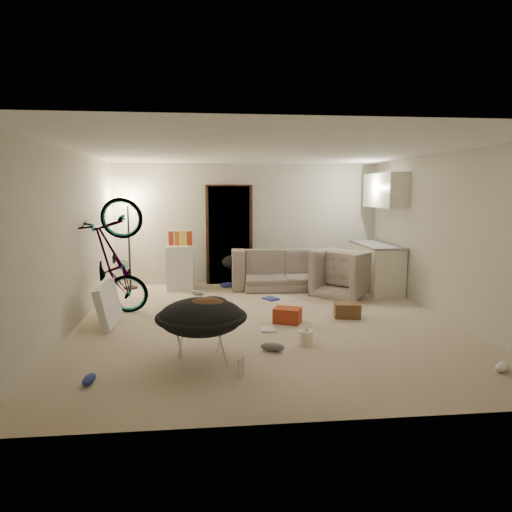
{
  "coord_description": "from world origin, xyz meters",
  "views": [
    {
      "loc": [
        -0.84,
        -6.53,
        1.92
      ],
      "look_at": [
        -0.09,
        0.6,
        0.91
      ],
      "focal_mm": 32.0,
      "sensor_mm": 36.0,
      "label": 1
    }
  ],
  "objects": [
    {
      "name": "floor",
      "position": [
        0.0,
        0.0,
        -0.01
      ],
      "size": [
        5.5,
        6.0,
        0.02
      ],
      "primitive_type": "cube",
      "color": "#C2B095",
      "rests_on": "ground"
    },
    {
      "name": "ceiling",
      "position": [
        0.0,
        0.0,
        2.51
      ],
      "size": [
        5.5,
        6.0,
        0.02
      ],
      "primitive_type": "cube",
      "color": "white",
      "rests_on": "wall_back"
    },
    {
      "name": "wall_back",
      "position": [
        0.0,
        3.01,
        1.25
      ],
      "size": [
        5.5,
        0.02,
        2.5
      ],
      "primitive_type": "cube",
      "color": "beige",
      "rests_on": "floor"
    },
    {
      "name": "wall_front",
      "position": [
        0.0,
        -3.01,
        1.25
      ],
      "size": [
        5.5,
        0.02,
        2.5
      ],
      "primitive_type": "cube",
      "color": "beige",
      "rests_on": "floor"
    },
    {
      "name": "wall_left",
      "position": [
        -2.76,
        0.0,
        1.25
      ],
      "size": [
        0.02,
        6.0,
        2.5
      ],
      "primitive_type": "cube",
      "color": "beige",
      "rests_on": "floor"
    },
    {
      "name": "wall_right",
      "position": [
        2.76,
        0.0,
        1.25
      ],
      "size": [
        0.02,
        6.0,
        2.5
      ],
      "primitive_type": "cube",
      "color": "beige",
      "rests_on": "floor"
    },
    {
      "name": "doorway",
      "position": [
        -0.4,
        2.97,
        1.02
      ],
      "size": [
        0.85,
        0.1,
        2.04
      ],
      "primitive_type": "cube",
      "color": "black",
      "rests_on": "floor"
    },
    {
      "name": "door_trim",
      "position": [
        -0.4,
        2.94,
        1.02
      ],
      "size": [
        0.97,
        0.04,
        2.1
      ],
      "primitive_type": "cube",
      "color": "#311D11",
      "rests_on": "floor"
    },
    {
      "name": "floor_lamp",
      "position": [
        -2.4,
        2.65,
        1.31
      ],
      "size": [
        0.28,
        0.28,
        1.81
      ],
      "color": "black",
      "rests_on": "floor"
    },
    {
      "name": "kitchen_counter",
      "position": [
        2.43,
        2.0,
        0.44
      ],
      "size": [
        0.6,
        1.5,
        0.88
      ],
      "primitive_type": "cube",
      "color": "silver",
      "rests_on": "floor"
    },
    {
      "name": "counter_top",
      "position": [
        2.43,
        2.0,
        0.9
      ],
      "size": [
        0.64,
        1.54,
        0.04
      ],
      "primitive_type": "cube",
      "color": "gray",
      "rests_on": "kitchen_counter"
    },
    {
      "name": "kitchen_uppers",
      "position": [
        2.56,
        2.0,
        1.95
      ],
      "size": [
        0.38,
        1.4,
        0.65
      ],
      "primitive_type": "cube",
      "color": "silver",
      "rests_on": "wall_right"
    },
    {
      "name": "sofa",
      "position": [
        0.66,
        2.45,
        0.3
      ],
      "size": [
        2.09,
        0.84,
        0.61
      ],
      "primitive_type": "imported",
      "rotation": [
        0.0,
        0.0,
        3.13
      ],
      "color": "#3C443D",
      "rests_on": "floor"
    },
    {
      "name": "armchair",
      "position": [
        1.79,
        1.67,
        0.32
      ],
      "size": [
        1.29,
        1.29,
        0.63
      ],
      "primitive_type": "imported",
      "rotation": [
        0.0,
        0.0,
        2.32
      ],
      "color": "#3C443D",
      "rests_on": "floor"
    },
    {
      "name": "bicycle",
      "position": [
        -2.3,
        0.66,
        0.49
      ],
      "size": [
        1.91,
        0.92,
        1.08
      ],
      "primitive_type": "imported",
      "rotation": [
        0.0,
        -0.17,
        1.51
      ],
      "color": "black",
      "rests_on": "floor"
    },
    {
      "name": "book_asset",
      "position": [
        -0.55,
        -2.05,
        0.01
      ],
      "size": [
        0.26,
        0.24,
        0.02
      ],
      "primitive_type": "imported",
      "rotation": [
        0.0,
        0.0,
        1.05
      ],
      "color": "#A63518",
      "rests_on": "floor"
    },
    {
      "name": "mini_fridge",
      "position": [
        -1.4,
        2.55,
        0.43
      ],
      "size": [
        0.52,
        0.52,
        0.87
      ],
      "primitive_type": "cube",
      "rotation": [
        0.0,
        0.0,
        -0.02
      ],
      "color": "white",
      "rests_on": "floor"
    },
    {
      "name": "snack_box_0",
      "position": [
        -1.57,
        2.55,
        1.0
      ],
      "size": [
        0.1,
        0.07,
        0.3
      ],
      "primitive_type": "cube",
      "rotation": [
        0.0,
        0.0,
        0.03
      ],
      "color": "#A63518",
      "rests_on": "mini_fridge"
    },
    {
      "name": "snack_box_1",
      "position": [
        -1.45,
        2.55,
        1.0
      ],
      "size": [
        0.1,
        0.07,
        0.3
      ],
      "primitive_type": "cube",
      "rotation": [
        0.0,
        0.0,
        -0.05
      ],
      "color": "#C16018",
      "rests_on": "mini_fridge"
    },
    {
      "name": "snack_box_2",
      "position": [
        -1.33,
        2.55,
        1.0
      ],
      "size": [
        0.1,
        0.07,
        0.3
      ],
      "primitive_type": "cube",
      "rotation": [
        0.0,
        0.0,
        0.0
      ],
      "color": "gold",
      "rests_on": "mini_fridge"
    },
    {
      "name": "snack_box_3",
      "position": [
        -1.21,
        2.55,
        1.0
      ],
      "size": [
        0.11,
        0.08,
        0.3
      ],
      "primitive_type": "cube",
      "rotation": [
        0.0,
        0.0,
        0.12
      ],
      "color": "#A63518",
      "rests_on": "mini_fridge"
    },
    {
      "name": "saucer_chair",
      "position": [
        -0.93,
        -1.53,
        0.43
      ],
      "size": [
        1.03,
        1.03,
        0.73
      ],
      "color": "silver",
      "rests_on": "floor"
    },
    {
      "name": "hoodie",
      "position": [
        -0.88,
        -1.56,
        0.64
      ],
      "size": [
        0.56,
        0.5,
        0.22
      ],
      "primitive_type": "ellipsoid",
      "rotation": [
        0.0,
        0.0,
        0.24
      ],
      "color": "#56341D",
      "rests_on": "saucer_chair"
    },
    {
      "name": "sofa_drape",
      "position": [
        -0.29,
        2.45,
        0.54
      ],
      "size": [
        0.58,
        0.48,
        0.28
      ],
      "primitive_type": "ellipsoid",
      "rotation": [
        0.0,
        0.0,
        0.04
      ],
      "color": "black",
      "rests_on": "sofa"
    },
    {
      "name": "tv_box",
      "position": [
        -2.3,
        0.13,
        0.3
      ],
      "size": [
        0.25,
        0.91,
        0.6
      ],
      "primitive_type": "cube",
      "rotation": [
        0.0,
        -0.21,
        -0.02
      ],
      "color": "silver",
      "rests_on": "floor"
    },
    {
      "name": "drink_case_a",
      "position": [
        1.28,
        0.13,
        0.11
      ],
      "size": [
        0.43,
        0.34,
        0.22
      ],
      "primitive_type": "cube",
      "rotation": [
        0.0,
        0.0,
        -0.16
      ],
      "color": "brown",
      "rests_on": "floor"
    },
    {
      "name": "drink_case_b",
      "position": [
        0.31,
        -0.06,
        0.11
      ],
      "size": [
        0.46,
        0.41,
        0.22
      ],
      "primitive_type": "cube",
      "rotation": [
        0.0,
        0.0,
        -0.42
      ],
      "color": "#A63518",
      "rests_on": "floor"
    },
    {
      "name": "juicer",
      "position": [
        0.38,
        -1.06,
        0.1
      ],
      "size": [
        0.18,
        0.18,
        0.25
      ],
      "color": "white",
      "rests_on": "floor"
    },
    {
      "name": "newspaper",
      "position": [
        0.47,
        1.51,
        0.0
      ],
      "size": [
        0.66,
        0.67,
        0.01
      ],
      "primitive_type": "cube",
      "rotation": [
        0.0,
        0.0,
        0.75
      ],
      "color": "beige",
      "rests_on": "floor"
    },
    {
      "name": "book_blue",
      "position": [
        0.27,
        1.42,
        0.01
      ],
      "size": [
        0.32,
        0.35,
        0.03
      ],
      "primitive_type": "cube",
      "rotation": [
        0.0,
        0.0,
        0.51
      ],
      "color": "#2A369A",
      "rests_on": "floor"
    },
    {
      "name": "book_white",
      "position": [
        -0.02,
        -0.4,
        0.01
      ],
      "size": [
        0.2,
        0.26,
        0.02
      ],
      "primitive_type": "cube",
      "rotation": [
        0.0,
        0.0,
        -0.01
      ],
      "color": "silver",
      "rests_on": "floor"
    },
    {
      "name": "shoe_0",
      "position": [
        -0.47,
        2.55,
        0.05
      ],
      "size": [
        0.3,
        0.16,
        0.11
      ],
      "primitive_type": "ellipsoid",
      "rotation": [
        0.0,
        0.0,
        0.16
      ],
      "color": "#2A369A",
      "rests_on": "floor"
    },
    {
      "name": "shoe_1",
      "position": [
        -1.04,
        1.89,
        0.05
      ],
      "size": [
        0.28,
        0.24,
        0.1
      ],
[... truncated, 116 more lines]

